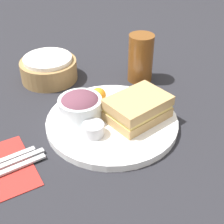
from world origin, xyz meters
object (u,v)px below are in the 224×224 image
object	(u,v)px
salad_bowl	(80,106)
dressing_cup	(94,129)
sandwich	(138,108)
drink_glass	(141,58)
bread_basket	(49,69)
fork	(1,173)
plate	(112,122)

from	to	relation	value
salad_bowl	dressing_cup	size ratio (longest dim) A/B	2.13
sandwich	dressing_cup	size ratio (longest dim) A/B	3.23
drink_glass	bread_basket	bearing A→B (deg)	149.59
fork	sandwich	bearing A→B (deg)	178.01
dressing_cup	fork	bearing A→B (deg)	-178.99
bread_basket	fork	distance (m)	0.39
plate	drink_glass	size ratio (longest dim) A/B	2.27
sandwich	salad_bowl	world-z (taller)	salad_bowl
sandwich	salad_bowl	xyz separation A→B (m)	(-0.12, 0.07, 0.00)
plate	sandwich	size ratio (longest dim) A/B	2.01
dressing_cup	bread_basket	xyz separation A→B (m)	(0.01, 0.32, 0.00)
fork	salad_bowl	bearing A→B (deg)	-163.10
plate	fork	size ratio (longest dim) A/B	1.70
fork	drink_glass	bearing A→B (deg)	-161.21
sandwich	bread_basket	bearing A→B (deg)	108.52
salad_bowl	dressing_cup	bearing A→B (deg)	-92.79
drink_glass	sandwich	bearing A→B (deg)	-125.65
bread_basket	plate	bearing A→B (deg)	-80.06
sandwich	drink_glass	world-z (taller)	drink_glass
dressing_cup	fork	world-z (taller)	dressing_cup
sandwich	salad_bowl	size ratio (longest dim) A/B	1.52
dressing_cup	drink_glass	xyz separation A→B (m)	(0.25, 0.18, 0.04)
plate	salad_bowl	bearing A→B (deg)	143.97
salad_bowl	dressing_cup	world-z (taller)	salad_bowl
sandwich	fork	xyz separation A→B (m)	(-0.33, -0.01, -0.04)
sandwich	dressing_cup	world-z (taller)	sandwich
plate	salad_bowl	world-z (taller)	salad_bowl
sandwich	salad_bowl	bearing A→B (deg)	148.51
plate	bread_basket	xyz separation A→B (m)	(-0.05, 0.29, 0.03)
salad_bowl	drink_glass	world-z (taller)	drink_glass
plate	dressing_cup	world-z (taller)	dressing_cup
fork	bread_basket	bearing A→B (deg)	-128.13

